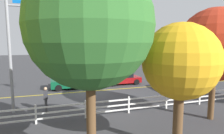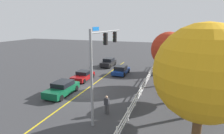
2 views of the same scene
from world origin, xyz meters
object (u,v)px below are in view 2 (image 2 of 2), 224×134
tree_2 (179,45)px  tree_4 (191,63)px  car_0 (83,76)px  tree_0 (203,73)px  tree_3 (169,50)px  car_2 (108,62)px  car_1 (121,70)px  pedestrian (107,104)px  tree_1 (196,55)px  car_3 (62,88)px

tree_2 → tree_4: tree_2 is taller
car_0 → tree_0: bearing=48.0°
tree_0 → tree_3: 13.75m
car_0 → car_2: bearing=177.5°
tree_4 → car_1: bearing=-127.6°
tree_2 → pedestrian: bearing=-18.0°
tree_3 → tree_0: bearing=9.1°
car_1 → tree_0: 19.45m
car_2 → tree_2: tree_2 is taller
tree_0 → tree_2: (-21.57, -0.87, -0.92)m
tree_0 → pedestrian: bearing=-120.1°
car_1 → pedestrian: size_ratio=2.34×
tree_2 → tree_3: bearing=-9.2°
car_1 → tree_1: 15.03m
car_1 → tree_3: size_ratio=0.59×
pedestrian → tree_3: size_ratio=0.25×
car_2 → pedestrian: 18.18m
car_2 → tree_2: (-0.62, 11.92, 3.63)m
tree_1 → tree_4: bearing=179.9°
tree_0 → car_0: bearing=-132.2°
car_2 → tree_1: size_ratio=0.52×
tree_0 → tree_1: 5.62m
car_1 → tree_4: bearing=-126.4°
car_3 → tree_0: 15.10m
car_0 → tree_2: 16.07m
car_1 → car_2: 5.74m
tree_2 → tree_4: size_ratio=1.13×
car_3 → tree_1: size_ratio=0.59×
pedestrian → tree_2: tree_2 is taller
car_2 → car_3: 14.50m
car_3 → pedestrian: 6.76m
car_2 → tree_1: bearing=41.4°
car_0 → tree_3: 11.82m
pedestrian → car_3: bearing=-108.5°
car_1 → car_3: car_3 is taller
pedestrian → tree_3: tree_3 is taller
car_0 → car_2: (-8.98, 0.42, 0.11)m
pedestrian → tree_4: (-5.59, 6.76, 2.95)m
tree_3 → pedestrian: bearing=-24.7°
pedestrian → tree_3: bearing=159.5°
car_1 → tree_3: bearing=-112.1°
car_1 → tree_2: bearing=-57.4°
tree_0 → tree_1: size_ratio=1.03×
tree_1 → tree_4: (-3.82, 0.00, -1.38)m
tree_0 → tree_1: tree_0 is taller
car_3 → pedestrian: pedestrian is taller
car_1 → tree_4: tree_4 is taller
tree_3 → car_0: bearing=-81.8°
tree_1 → tree_2: bearing=-176.4°
car_2 → tree_4: (11.51, 12.92, 3.15)m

